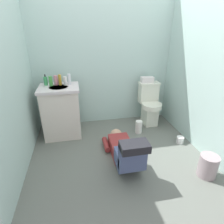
% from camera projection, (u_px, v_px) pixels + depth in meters
% --- Properties ---
extents(ground_plane, '(2.85, 3.00, 0.04)m').
position_uv_depth(ground_plane, '(116.00, 151.00, 2.69)').
color(ground_plane, slate).
extents(wall_back, '(2.51, 0.08, 2.40)m').
position_uv_depth(wall_back, '(103.00, 56.00, 3.12)').
color(wall_back, '#ACCBC3').
rests_on(wall_back, ground_plane).
extents(wall_left, '(0.08, 2.00, 2.40)m').
position_uv_depth(wall_left, '(6.00, 71.00, 1.97)').
color(wall_left, '#ACCBC3').
rests_on(wall_left, ground_plane).
extents(wall_right, '(0.08, 2.00, 2.40)m').
position_uv_depth(wall_right, '(207.00, 64.00, 2.41)').
color(wall_right, '#ACCBC3').
rests_on(wall_right, ground_plane).
extents(toilet, '(0.36, 0.46, 0.75)m').
position_uv_depth(toilet, '(150.00, 104.00, 3.33)').
color(toilet, silver).
rests_on(toilet, ground_plane).
extents(vanity_cabinet, '(0.60, 0.52, 0.82)m').
position_uv_depth(vanity_cabinet, '(62.00, 111.00, 2.94)').
color(vanity_cabinet, silver).
rests_on(vanity_cabinet, ground_plane).
extents(faucet, '(0.02, 0.02, 0.10)m').
position_uv_depth(faucet, '(59.00, 81.00, 2.88)').
color(faucet, silver).
rests_on(faucet, vanity_cabinet).
extents(person_plumber, '(0.39, 1.06, 0.52)m').
position_uv_depth(person_plumber, '(124.00, 150.00, 2.40)').
color(person_plumber, maroon).
rests_on(person_plumber, ground_plane).
extents(tissue_box, '(0.22, 0.11, 0.10)m').
position_uv_depth(tissue_box, '(147.00, 80.00, 3.23)').
color(tissue_box, silver).
rests_on(tissue_box, toilet).
extents(soap_dispenser, '(0.06, 0.06, 0.17)m').
position_uv_depth(soap_dispenser, '(46.00, 81.00, 2.82)').
color(soap_dispenser, '#3A9959').
rests_on(soap_dispenser, vanity_cabinet).
extents(bottle_green, '(0.05, 0.05, 0.15)m').
position_uv_depth(bottle_green, '(51.00, 81.00, 2.78)').
color(bottle_green, green).
rests_on(bottle_green, vanity_cabinet).
extents(bottle_pink, '(0.06, 0.06, 0.15)m').
position_uv_depth(bottle_pink, '(56.00, 80.00, 2.83)').
color(bottle_pink, pink).
rests_on(bottle_pink, vanity_cabinet).
extents(bottle_amber, '(0.05, 0.05, 0.16)m').
position_uv_depth(bottle_amber, '(60.00, 80.00, 2.82)').
color(bottle_amber, gold).
rests_on(bottle_amber, vanity_cabinet).
extents(bottle_white, '(0.06, 0.06, 0.13)m').
position_uv_depth(bottle_white, '(65.00, 81.00, 2.82)').
color(bottle_white, silver).
rests_on(bottle_white, vanity_cabinet).
extents(bottle_clear, '(0.05, 0.05, 0.17)m').
position_uv_depth(bottle_clear, '(69.00, 79.00, 2.85)').
color(bottle_clear, silver).
rests_on(bottle_clear, vanity_cabinet).
extents(trash_can, '(0.22, 0.22, 0.28)m').
position_uv_depth(trash_can, '(208.00, 166.00, 2.18)').
color(trash_can, '#9F8D92').
rests_on(trash_can, ground_plane).
extents(paper_towel_roll, '(0.11, 0.11, 0.22)m').
position_uv_depth(paper_towel_roll, '(139.00, 127.00, 3.10)').
color(paper_towel_roll, white).
rests_on(paper_towel_roll, ground_plane).
extents(toilet_paper_roll, '(0.11, 0.11, 0.10)m').
position_uv_depth(toilet_paper_roll, '(180.00, 140.00, 2.85)').
color(toilet_paper_roll, white).
rests_on(toilet_paper_roll, ground_plane).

